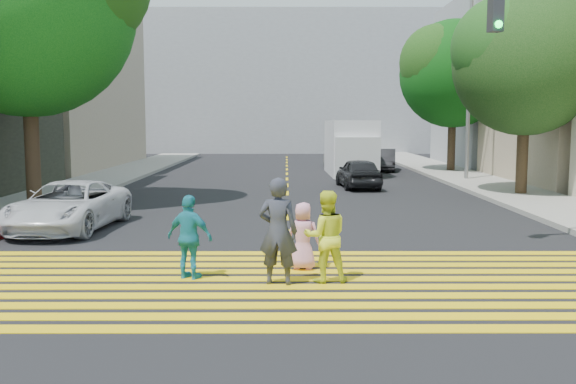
{
  "coord_description": "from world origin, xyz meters",
  "views": [
    {
      "loc": [
        -0.03,
        -9.61,
        2.82
      ],
      "look_at": [
        0.0,
        3.0,
        1.4
      ],
      "focal_mm": 40.0,
      "sensor_mm": 36.0,
      "label": 1
    }
  ],
  "objects_px": {
    "pedestrian_man": "(278,231)",
    "white_van": "(351,149)",
    "tree_right_near": "(528,55)",
    "pedestrian_woman": "(326,236)",
    "pedestrian_extra": "(190,237)",
    "pedestrian_child": "(303,236)",
    "dark_car_near": "(359,173)",
    "dark_car_parked": "(384,160)",
    "tree_right_far": "(455,68)",
    "white_sedan": "(69,206)",
    "silver_car": "(339,157)"
  },
  "relations": [
    {
      "from": "pedestrian_woman",
      "to": "dark_car_near",
      "type": "bearing_deg",
      "value": -104.37
    },
    {
      "from": "tree_right_near",
      "to": "pedestrian_child",
      "type": "height_order",
      "value": "tree_right_near"
    },
    {
      "from": "pedestrian_man",
      "to": "white_sedan",
      "type": "relative_size",
      "value": 0.41
    },
    {
      "from": "pedestrian_man",
      "to": "pedestrian_child",
      "type": "height_order",
      "value": "pedestrian_man"
    },
    {
      "from": "dark_car_near",
      "to": "white_van",
      "type": "xyz_separation_m",
      "value": [
        0.34,
        6.54,
        0.7
      ]
    },
    {
      "from": "pedestrian_woman",
      "to": "white_sedan",
      "type": "xyz_separation_m",
      "value": [
        -6.28,
        5.34,
        -0.18
      ]
    },
    {
      "from": "tree_right_near",
      "to": "dark_car_parked",
      "type": "bearing_deg",
      "value": 104.91
    },
    {
      "from": "white_van",
      "to": "tree_right_far",
      "type": "bearing_deg",
      "value": 11.04
    },
    {
      "from": "white_van",
      "to": "silver_car",
      "type": "bearing_deg",
      "value": 90.94
    },
    {
      "from": "tree_right_far",
      "to": "dark_car_near",
      "type": "relative_size",
      "value": 2.23
    },
    {
      "from": "tree_right_near",
      "to": "pedestrian_man",
      "type": "bearing_deg",
      "value": -125.03
    },
    {
      "from": "pedestrian_child",
      "to": "pedestrian_extra",
      "type": "xyz_separation_m",
      "value": [
        -2.03,
        -0.73,
        0.11
      ]
    },
    {
      "from": "tree_right_near",
      "to": "dark_car_near",
      "type": "height_order",
      "value": "tree_right_near"
    },
    {
      "from": "pedestrian_child",
      "to": "dark_car_parked",
      "type": "height_order",
      "value": "pedestrian_child"
    },
    {
      "from": "pedestrian_extra",
      "to": "dark_car_near",
      "type": "distance_m",
      "value": 16.04
    },
    {
      "from": "pedestrian_man",
      "to": "white_van",
      "type": "relative_size",
      "value": 0.31
    },
    {
      "from": "pedestrian_woman",
      "to": "silver_car",
      "type": "bearing_deg",
      "value": -101.06
    },
    {
      "from": "pedestrian_man",
      "to": "pedestrian_extra",
      "type": "bearing_deg",
      "value": -3.83
    },
    {
      "from": "dark_car_parked",
      "to": "white_van",
      "type": "height_order",
      "value": "white_van"
    },
    {
      "from": "pedestrian_woman",
      "to": "dark_car_near",
      "type": "xyz_separation_m",
      "value": [
        2.31,
        15.51,
        -0.18
      ]
    },
    {
      "from": "white_van",
      "to": "pedestrian_man",
      "type": "bearing_deg",
      "value": -100.14
    },
    {
      "from": "tree_right_far",
      "to": "pedestrian_man",
      "type": "relative_size",
      "value": 4.43
    },
    {
      "from": "pedestrian_woman",
      "to": "white_van",
      "type": "distance_m",
      "value": 22.22
    },
    {
      "from": "tree_right_near",
      "to": "pedestrian_extra",
      "type": "xyz_separation_m",
      "value": [
        -10.41,
        -12.24,
        -4.38
      ]
    },
    {
      "from": "pedestrian_woman",
      "to": "white_sedan",
      "type": "height_order",
      "value": "pedestrian_woman"
    },
    {
      "from": "pedestrian_extra",
      "to": "white_van",
      "type": "xyz_separation_m",
      "value": [
        5.05,
        21.87,
        0.57
      ]
    },
    {
      "from": "tree_right_far",
      "to": "pedestrian_woman",
      "type": "xyz_separation_m",
      "value": [
        -8.2,
        -23.26,
        -4.74
      ]
    },
    {
      "from": "tree_right_near",
      "to": "pedestrian_woman",
      "type": "height_order",
      "value": "tree_right_near"
    },
    {
      "from": "pedestrian_child",
      "to": "pedestrian_extra",
      "type": "height_order",
      "value": "pedestrian_extra"
    },
    {
      "from": "pedestrian_man",
      "to": "pedestrian_child",
      "type": "bearing_deg",
      "value": -102.88
    },
    {
      "from": "pedestrian_extra",
      "to": "silver_car",
      "type": "bearing_deg",
      "value": -77.05
    },
    {
      "from": "pedestrian_man",
      "to": "pedestrian_extra",
      "type": "height_order",
      "value": "pedestrian_man"
    },
    {
      "from": "silver_car",
      "to": "dark_car_parked",
      "type": "height_order",
      "value": "dark_car_parked"
    },
    {
      "from": "tree_right_far",
      "to": "white_sedan",
      "type": "bearing_deg",
      "value": -128.92
    },
    {
      "from": "tree_right_near",
      "to": "dark_car_parked",
      "type": "xyz_separation_m",
      "value": [
        -3.26,
        12.25,
        -4.53
      ]
    },
    {
      "from": "pedestrian_man",
      "to": "white_van",
      "type": "height_order",
      "value": "white_van"
    },
    {
      "from": "tree_right_near",
      "to": "pedestrian_child",
      "type": "xyz_separation_m",
      "value": [
        -8.38,
        -11.5,
        -4.49
      ]
    },
    {
      "from": "dark_car_near",
      "to": "white_van",
      "type": "bearing_deg",
      "value": -97.41
    },
    {
      "from": "dark_car_near",
      "to": "silver_car",
      "type": "height_order",
      "value": "dark_car_near"
    },
    {
      "from": "tree_right_far",
      "to": "dark_car_near",
      "type": "xyz_separation_m",
      "value": [
        -5.88,
        -7.75,
        -4.92
      ]
    },
    {
      "from": "pedestrian_extra",
      "to": "pedestrian_man",
      "type": "bearing_deg",
      "value": -170.27
    },
    {
      "from": "pedestrian_extra",
      "to": "dark_car_parked",
      "type": "xyz_separation_m",
      "value": [
        7.14,
        24.49,
        -0.15
      ]
    },
    {
      "from": "pedestrian_extra",
      "to": "tree_right_far",
      "type": "bearing_deg",
      "value": -91.5
    },
    {
      "from": "dark_car_parked",
      "to": "tree_right_far",
      "type": "bearing_deg",
      "value": -12.83
    },
    {
      "from": "pedestrian_woman",
      "to": "dark_car_parked",
      "type": "relative_size",
      "value": 0.44
    },
    {
      "from": "tree_right_near",
      "to": "white_van",
      "type": "bearing_deg",
      "value": 119.08
    },
    {
      "from": "tree_right_far",
      "to": "dark_car_parked",
      "type": "distance_m",
      "value": 6.19
    },
    {
      "from": "white_van",
      "to": "pedestrian_woman",
      "type": "bearing_deg",
      "value": -98.11
    },
    {
      "from": "pedestrian_woman",
      "to": "dark_car_parked",
      "type": "bearing_deg",
      "value": -106.78
    },
    {
      "from": "silver_car",
      "to": "white_van",
      "type": "bearing_deg",
      "value": 90.68
    }
  ]
}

